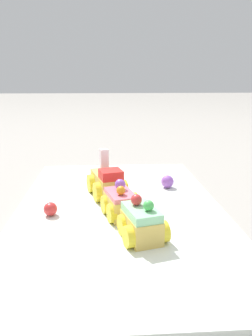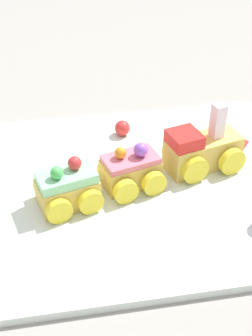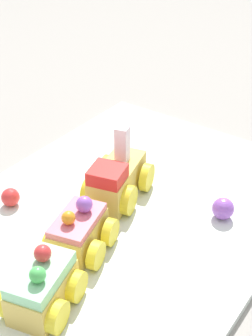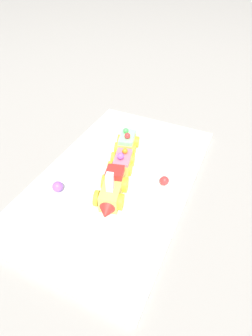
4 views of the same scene
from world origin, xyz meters
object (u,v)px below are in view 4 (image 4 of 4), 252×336
Objects in this scene: gumball_purple at (58,187)px; gumball_red at (164,181)px; cake_train_locomotive at (112,192)px; cake_car_mint at (127,143)px; cake_car_strawberry at (121,162)px.

gumball_red is (-0.14, 0.24, -0.00)m from gumball_purple.
cake_car_mint is (-0.21, -0.05, -0.00)m from cake_train_locomotive.
cake_train_locomotive reaches higher than gumball_purple.
gumball_red is at bearing 43.18° from cake_car_mint.
cake_car_strawberry reaches higher than gumball_purple.
cake_car_strawberry is 0.19m from gumball_purple.
gumball_purple is (0.24, -0.09, -0.01)m from cake_car_mint.
cake_car_mint reaches higher than cake_car_strawberry.
cake_car_strawberry is 1.00× the size of cake_car_mint.
cake_car_strawberry is 3.13× the size of gumball_purple.
cake_train_locomotive reaches higher than cake_car_mint.
cake_car_strawberry is 3.62× the size of gumball_red.
cake_train_locomotive is at bearing -43.61° from gumball_red.
cake_train_locomotive is 5.74× the size of gumball_red.
cake_car_mint is at bearing 160.06° from gumball_purple.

